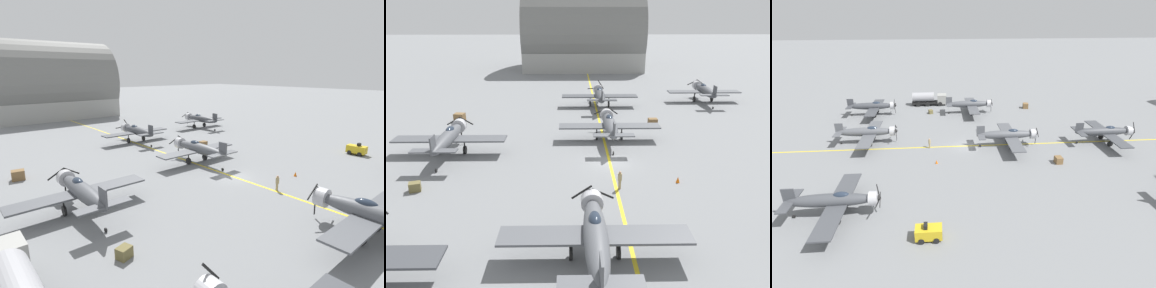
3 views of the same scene
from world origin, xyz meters
TOP-DOWN VIEW (x-y plane):
  - ground_plane at (0.00, 0.00)m, footprint 400.00×400.00m
  - taxiway_stripe at (0.00, 0.00)m, footprint 0.30×160.00m
  - airplane_far_center at (0.59, 22.97)m, footprint 12.00×9.98m
  - airplane_near_center at (-2.48, -16.10)m, footprint 12.00×9.98m
  - airplane_mid_left at (-17.02, 2.33)m, footprint 12.00×9.98m
  - airplane_far_right at (18.42, 26.01)m, footprint 12.00×9.98m
  - airplane_mid_center at (0.61, 6.70)m, footprint 12.00×9.98m
  - ground_crew_walking at (0.29, -5.99)m, footprint 0.36×0.36m
  - supply_crate_by_tanker at (-19.58, 15.21)m, footprint 1.52×1.33m
  - supply_crate_mid_lane at (-17.51, -6.14)m, footprint 1.16×1.06m
  - supply_crate_outboard at (7.06, 12.76)m, footprint 1.19×1.01m
  - traffic_cone at (5.74, -4.88)m, footprint 0.36×0.36m
  - hangar at (-0.92, 64.85)m, footprint 29.55×21.67m

SIDE VIEW (x-z plane):
  - ground_plane at x=0.00m, z-range 0.00..0.00m
  - taxiway_stripe at x=0.00m, z-range 0.00..0.01m
  - traffic_cone at x=5.74m, z-range 0.00..0.55m
  - supply_crate_mid_lane at x=-17.51m, z-range 0.00..0.80m
  - supply_crate_outboard at x=7.06m, z-range 0.00..0.97m
  - supply_crate_by_tanker at x=-19.58m, z-range 0.00..1.13m
  - ground_crew_walking at x=0.29m, z-range 0.08..1.73m
  - airplane_far_center at x=0.59m, z-range 0.19..3.84m
  - airplane_near_center at x=-2.48m, z-range 0.19..3.84m
  - airplane_mid_left at x=-17.02m, z-range 0.19..3.84m
  - airplane_far_right at x=18.42m, z-range 0.19..3.84m
  - airplane_mid_center at x=0.61m, z-range 0.19..3.84m
  - hangar at x=-0.92m, z-range -2.93..18.74m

